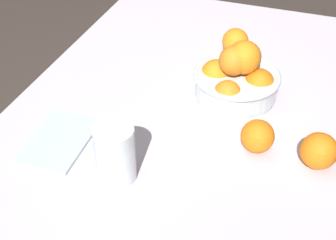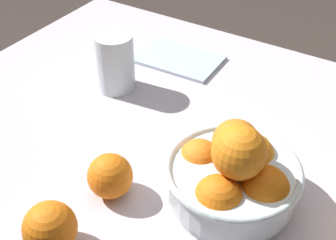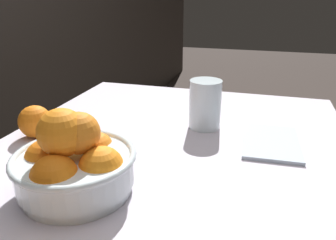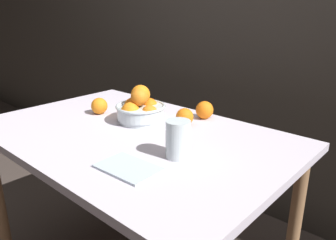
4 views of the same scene
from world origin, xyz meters
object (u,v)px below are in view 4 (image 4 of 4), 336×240
Objects in this scene: orange_loose_near_bowl at (205,110)px; orange_loose_front at (99,106)px; juice_glass at (178,141)px; fruit_bowl at (140,109)px; orange_loose_aside at (185,117)px.

orange_loose_near_bowl is 0.48m from orange_loose_front.
juice_glass is at bearing -65.84° from orange_loose_near_bowl.
juice_glass is at bearing -25.10° from fruit_bowl.
orange_loose_aside is (0.17, 0.09, -0.02)m from fruit_bowl.
fruit_bowl reaches higher than orange_loose_aside.
fruit_bowl is 1.71× the size of juice_glass.
fruit_bowl is 0.22m from orange_loose_front.
juice_glass is 1.69× the size of orange_loose_aside.
orange_loose_near_bowl is (0.18, 0.22, -0.02)m from fruit_bowl.
orange_loose_near_bowl is 1.06× the size of orange_loose_aside.
orange_loose_near_bowl is at bearing 50.05° from fruit_bowl.
fruit_bowl is 0.28m from orange_loose_near_bowl.
orange_loose_aside is (0.39, 0.14, -0.00)m from orange_loose_front.
fruit_bowl reaches higher than orange_loose_front.
orange_loose_front is at bearing 168.82° from juice_glass.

